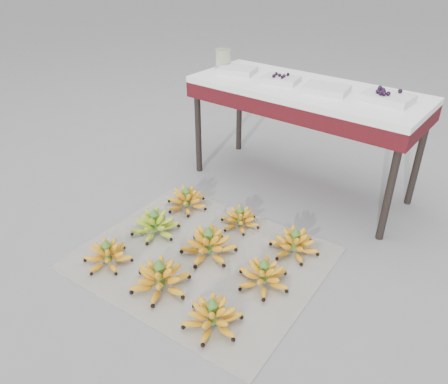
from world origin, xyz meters
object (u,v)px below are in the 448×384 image
Objects in this scene: bunch_back_right at (294,244)px; tray_left at (281,79)px; bunch_front_right at (213,316)px; bunch_mid_right at (263,275)px; bunch_front_left at (108,255)px; tray_far_right at (387,97)px; glass_jar at (223,59)px; tray_right at (326,89)px; bunch_mid_left at (155,225)px; bunch_front_center at (160,278)px; bunch_back_left at (187,200)px; tray_far_left at (237,70)px; bunch_mid_center at (209,245)px; bunch_back_center at (240,219)px; vendor_table at (305,99)px; newspaper_mat at (202,258)px.

bunch_back_right is 1.17× the size of tray_left.
bunch_mid_right is (0.03, 0.37, -0.00)m from bunch_front_right.
tray_far_right is at bearing 49.16° from bunch_front_left.
bunch_mid_right is 2.38× the size of glass_jar.
tray_right reaches higher than bunch_front_left.
bunch_mid_left reaches higher than bunch_front_right.
bunch_front_center is 0.75m from bunch_back_left.
tray_far_left is at bearing 123.31° from bunch_mid_left.
bunch_mid_center is 1.30m from tray_far_right.
bunch_mid_right is 1.33× the size of bunch_back_center.
glass_jar reaches higher than bunch_mid_right.
bunch_front_right is at bearing -53.41° from glass_jar.
tray_far_right is (0.50, 0.02, 0.11)m from vendor_table.
vendor_table is at bearing 89.97° from newspaper_mat.
bunch_mid_center is 1.13m from vendor_table.
vendor_table is at bearing 53.08° from bunch_back_left.
bunch_mid_left is 1.51m from tray_far_right.
bunch_front_left is at bearing -131.28° from bunch_back_right.
vendor_table is 5.93× the size of tray_left.
bunch_back_center is 0.16× the size of vendor_table.
tray_far_left is at bearing 148.89° from bunch_back_right.
tray_left is at bearing 63.86° from bunch_back_left.
bunch_front_center is at bearing -97.03° from tray_right.
bunch_front_center is 1.46m from tray_right.
tray_far_right is (0.50, 1.05, 0.73)m from newspaper_mat.
bunch_front_left is 0.83m from bunch_mid_right.
bunch_mid_right reaches higher than newspaper_mat.
bunch_back_left is 0.78m from bunch_back_right.
bunch_back_right is (0.36, 0.31, -0.01)m from bunch_mid_center.
tray_far_right is at bearing 84.40° from bunch_back_right.
bunch_mid_right is at bearing -69.18° from vendor_table.
bunch_mid_center is at bearing -40.53° from bunch_back_left.
bunch_front_left is 1.06× the size of tray_far_right.
bunch_front_center is 1.33× the size of tray_far_left.
bunch_front_right is 1.20× the size of bunch_back_left.
bunch_front_center is 1.30× the size of tray_right.
bunch_mid_center is at bearing -79.29° from tray_left.
tray_left is 0.33m from tray_right.
tray_right reaches higher than bunch_mid_center.
glass_jar is at bearing 130.72° from bunch_mid_left.
bunch_mid_left is (-0.37, 0.00, 0.06)m from newspaper_mat.
tray_far_right is at bearing 2.65° from vendor_table.
bunch_mid_center is 1.37× the size of bunch_back_left.
glass_jar reaches higher than bunch_back_center.
bunch_back_left is 1.00× the size of bunch_back_right.
tray_right is at bearing 81.10° from newspaper_mat.
vendor_table is at bearing 9.47° from tray_left.
bunch_back_right is at bearing -1.76° from bunch_back_center.
bunch_front_center is 0.25× the size of vendor_table.
tray_far_left reaches higher than bunch_front_right.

